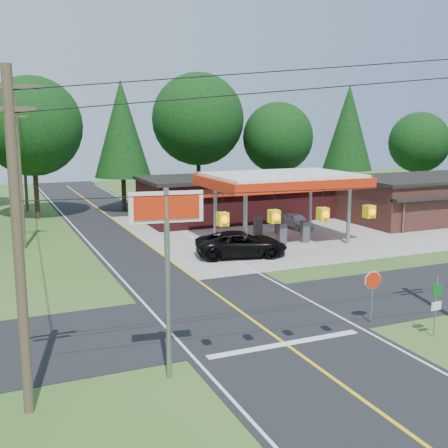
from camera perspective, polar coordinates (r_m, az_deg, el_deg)
name	(u,v)px	position (r m, az deg, el deg)	size (l,w,h in m)	color
ground	(245,315)	(25.23, 2.18, -9.26)	(120.00, 120.00, 0.00)	#2C571E
main_highway	(245,315)	(25.22, 2.18, -9.23)	(8.00, 120.00, 0.02)	black
cross_road	(245,315)	(25.22, 2.18, -9.22)	(70.00, 7.00, 0.02)	black
lane_center_yellow	(245,315)	(25.22, 2.18, -9.20)	(0.15, 110.00, 0.00)	yellow
gas_canopy	(281,182)	(39.68, 5.86, 4.25)	(10.60, 7.40, 4.88)	gray
convenience_store	(235,197)	(49.25, 1.15, 2.74)	(16.40, 7.55, 3.80)	#4D1619
utility_pole_near_left	(18,240)	(16.75, -20.21, -1.55)	(1.80, 0.30, 10.00)	#473828
utility_pole_far_left	(19,172)	(39.61, -20.08, 5.02)	(1.80, 0.30, 10.00)	#473828
utility_pole_north	(24,161)	(56.66, -19.63, 6.03)	(0.30, 0.30, 9.50)	#473828
overhead_beacons	(299,193)	(18.14, 7.65, 3.12)	(17.04, 2.04, 1.03)	black
treeline_backdrop	(128,134)	(46.77, -9.77, 9.04)	(70.27, 51.59, 13.30)	#332316
suv_car	(241,244)	(35.56, 1.78, -2.07)	(5.79, 5.79, 1.61)	black
sedan_car	(296,221)	(45.43, 7.33, 0.32)	(3.50, 3.50, 1.19)	silver
big_stop_sign	(167,241)	(18.05, -5.81, -1.69)	(2.37, 0.43, 6.41)	gray
octagonal_stop_sign	(373,284)	(24.56, 14.88, -5.96)	(0.80, 0.15, 2.31)	gray
route_sign_post	(436,301)	(23.82, 20.76, -7.33)	(0.51, 0.10, 2.51)	gray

